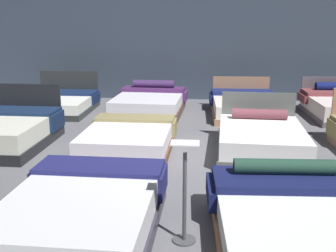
{
  "coord_description": "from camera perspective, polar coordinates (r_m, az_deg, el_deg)",
  "views": [
    {
      "loc": [
        0.15,
        -6.38,
        2.21
      ],
      "look_at": [
        -0.39,
        0.08,
        0.53
      ],
      "focal_mm": 43.79,
      "sensor_mm": 36.0,
      "label": 1
    }
  ],
  "objects": [
    {
      "name": "bed_9",
      "position": [
        10.0,
        -2.64,
        3.16
      ],
      "size": [
        1.77,
        2.13,
        0.72
      ],
      "rotation": [
        0.0,
        0.0,
        -0.05
      ],
      "color": "#503A33",
      "rests_on": "ground_plane"
    },
    {
      "name": "bed_6",
      "position": [
        7.12,
        12.82,
        -1.87
      ],
      "size": [
        1.55,
        2.07,
        0.9
      ],
      "rotation": [
        0.0,
        0.0,
        -0.05
      ],
      "color": "#515552",
      "rests_on": "ground_plane"
    },
    {
      "name": "bed_5",
      "position": [
        7.21,
        -5.52,
        -1.75
      ],
      "size": [
        1.57,
        1.98,
        0.44
      ],
      "rotation": [
        0.0,
        0.0,
        -0.02
      ],
      "color": "brown",
      "rests_on": "ground_plane"
    },
    {
      "name": "ground_plane",
      "position": [
        6.75,
        3.24,
        -4.69
      ],
      "size": [
        18.0,
        18.0,
        0.02
      ],
      "primitive_type": "cube",
      "color": "#5B5B60"
    },
    {
      "name": "bed_1",
      "position": [
        4.51,
        -11.76,
        -11.72
      ],
      "size": [
        1.61,
        2.16,
        0.52
      ],
      "rotation": [
        0.0,
        0.0,
        -0.02
      ],
      "color": "#2F2B39",
      "rests_on": "ground_plane"
    },
    {
      "name": "bed_8",
      "position": [
        10.56,
        -14.99,
        3.06
      ],
      "size": [
        1.7,
        1.98,
        0.9
      ],
      "rotation": [
        0.0,
        0.0,
        0.0
      ],
      "color": "#292C2B",
      "rests_on": "ground_plane"
    },
    {
      "name": "price_sign",
      "position": [
        4.2,
        2.31,
        -10.82
      ],
      "size": [
        0.28,
        0.24,
        1.06
      ],
      "color": "#3F3F44",
      "rests_on": "ground_plane"
    },
    {
      "name": "bed_2",
      "position": [
        4.42,
        17.68,
        -12.92
      ],
      "size": [
        1.79,
        2.2,
        0.66
      ],
      "rotation": [
        0.0,
        0.0,
        0.04
      ],
      "color": "#9B6E4E",
      "rests_on": "ground_plane"
    },
    {
      "name": "bed_4",
      "position": [
        7.92,
        -21.69,
        -0.75
      ],
      "size": [
        1.58,
        2.02,
        0.99
      ],
      "rotation": [
        0.0,
        0.0,
        -0.02
      ],
      "color": "black",
      "rests_on": "ground_plane"
    },
    {
      "name": "showroom_back_wall",
      "position": [
        11.68,
        4.12,
        12.22
      ],
      "size": [
        18.0,
        0.06,
        3.5
      ],
      "primitive_type": "cube",
      "color": "#333D4C",
      "rests_on": "ground_plane"
    },
    {
      "name": "bed_10",
      "position": [
        9.94,
        10.64,
        2.74
      ],
      "size": [
        1.64,
        2.15,
        0.8
      ],
      "rotation": [
        0.0,
        0.0,
        0.02
      ],
      "color": "#966C50",
      "rests_on": "ground_plane"
    }
  ]
}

